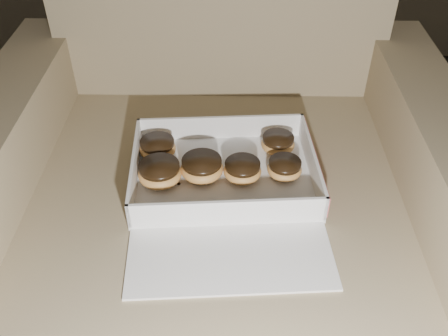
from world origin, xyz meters
name	(u,v)px	position (x,y,z in m)	size (l,w,h in m)	color
armchair	(219,198)	(0.49, 0.91, 0.32)	(0.97, 0.82, 1.02)	#857355
bakery_box	(227,186)	(0.51, 0.79, 0.47)	(0.38, 0.44, 0.06)	white
donut_a	(278,143)	(0.62, 0.91, 0.48)	(0.07, 0.07, 0.04)	#E0A64E
donut_b	(160,173)	(0.38, 0.80, 0.48)	(0.09, 0.09, 0.04)	#E0A64E
donut_c	(285,168)	(0.62, 0.83, 0.48)	(0.07, 0.07, 0.04)	#E0A64E
donut_d	(202,168)	(0.46, 0.82, 0.48)	(0.08, 0.08, 0.04)	#E0A64E
donut_e	(158,148)	(0.37, 0.89, 0.48)	(0.08, 0.08, 0.04)	#E0A64E
donut_f	(242,170)	(0.54, 0.82, 0.48)	(0.07, 0.07, 0.04)	#E0A64E
crumb_a	(197,179)	(0.45, 0.81, 0.46)	(0.01, 0.01, 0.00)	black
crumb_b	(159,209)	(0.39, 0.73, 0.46)	(0.01, 0.01, 0.00)	black
crumb_c	(253,201)	(0.56, 0.75, 0.46)	(0.01, 0.01, 0.00)	black
crumb_d	(179,184)	(0.42, 0.80, 0.46)	(0.01, 0.01, 0.00)	black
crumb_e	(277,209)	(0.60, 0.73, 0.46)	(0.01, 0.01, 0.00)	black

